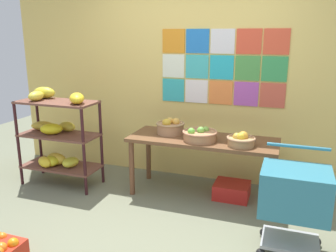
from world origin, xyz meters
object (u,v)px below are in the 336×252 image
Objects in this scene: banana_shelf_unit at (56,132)px; display_table at (203,145)px; fruit_basket_back_right at (200,135)px; fruit_basket_centre at (241,140)px; shopping_cart at (294,195)px; fruit_basket_left at (170,127)px; produce_crate_under_table at (232,190)px.

display_table is at bearing 8.25° from banana_shelf_unit.
fruit_basket_back_right is at bearing -97.44° from display_table.
banana_shelf_unit is 3.95× the size of fruit_basket_centre.
fruit_basket_back_right is 0.45m from fruit_basket_centre.
shopping_cart is (0.99, -0.83, -0.07)m from display_table.
fruit_basket_left reaches higher than fruit_basket_centre.
fruit_basket_left is at bearing 158.66° from fruit_basket_back_right.
fruit_basket_back_right is 0.98× the size of produce_crate_under_table.
banana_shelf_unit is at bearing -176.72° from fruit_basket_centre.
banana_shelf_unit is 2.21m from produce_crate_under_table.
produce_crate_under_table is at bearing 123.50° from shopping_cart.
fruit_basket_centre is at bearing 3.28° from banana_shelf_unit.
fruit_basket_left is 1.68m from shopping_cart.
produce_crate_under_table is 1.18m from shopping_cart.
display_table is 0.62m from produce_crate_under_table.
fruit_basket_back_right reaches higher than display_table.
shopping_cart is (0.55, -0.70, -0.22)m from fruit_basket_centre.
fruit_basket_centre is 0.77× the size of produce_crate_under_table.
fruit_basket_back_right is at bearing 140.75° from shopping_cart.
banana_shelf_unit reaches higher than fruit_basket_centre.
fruit_basket_left is (-0.41, 0.06, 0.17)m from display_table.
fruit_basket_left is (-0.40, 0.15, 0.02)m from fruit_basket_back_right.
produce_crate_under_table is at bearing 118.34° from fruit_basket_centre.
display_table is 1.87× the size of shopping_cart.
display_table is 0.48m from fruit_basket_centre.
produce_crate_under_table is (-0.10, 0.18, -0.66)m from fruit_basket_centre.
produce_crate_under_table is 0.44× the size of shopping_cart.
fruit_basket_back_right is 1.15× the size of fruit_basket_left.
fruit_basket_left reaches higher than display_table.
fruit_basket_left is at bearing 13.26° from banana_shelf_unit.
banana_shelf_unit is at bearing -171.77° from produce_crate_under_table.
fruit_basket_back_right is at bearing 5.39° from banana_shelf_unit.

